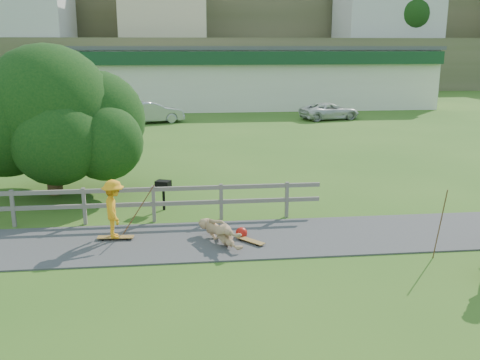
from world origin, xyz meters
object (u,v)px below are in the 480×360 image
(tree, at_px, (51,134))
(bbq, at_px, (164,195))
(skater_rider, at_px, (114,213))
(skater_fallen, at_px, (220,232))
(car_silver, at_px, (151,112))
(car_white, at_px, (330,111))

(tree, bearing_deg, bbq, -31.84)
(skater_rider, distance_m, skater_fallen, 2.87)
(skater_rider, xyz_separation_m, tree, (-2.64, 5.07, 1.35))
(skater_fallen, bearing_deg, car_silver, 71.84)
(car_silver, relative_size, car_white, 1.03)
(car_white, relative_size, bbq, 4.44)
(skater_fallen, bearing_deg, tree, 108.76)
(skater_rider, relative_size, car_white, 0.37)
(skater_rider, distance_m, tree, 5.88)
(car_silver, distance_m, tree, 18.09)
(tree, bearing_deg, skater_rider, -62.48)
(skater_fallen, xyz_separation_m, car_white, (9.70, 23.86, 0.26))
(skater_fallen, bearing_deg, skater_rider, 143.44)
(car_silver, xyz_separation_m, car_white, (12.58, 0.37, -0.13))
(skater_fallen, height_order, tree, tree)
(tree, xyz_separation_m, bbq, (3.87, -2.40, -1.66))
(bbq, bearing_deg, car_white, 84.62)
(car_silver, bearing_deg, skater_rider, 164.40)
(car_white, bearing_deg, car_silver, 78.00)
(car_white, distance_m, tree, 23.73)
(skater_rider, bearing_deg, car_white, -39.58)
(skater_rider, distance_m, bbq, 2.95)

